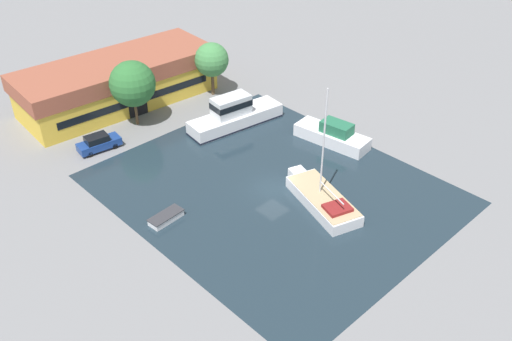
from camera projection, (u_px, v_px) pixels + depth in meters
ground_plane at (273, 189)px, 54.68m from camera, size 440.00×440.00×0.00m
water_canal at (273, 189)px, 54.68m from camera, size 26.23×31.27×0.01m
warehouse_building at (118, 82)px, 68.17m from camera, size 24.16×10.59×5.46m
quay_tree_near_building at (132, 84)px, 62.41m from camera, size 5.10×5.10×7.60m
quay_tree_by_water at (212, 60)px, 68.97m from camera, size 4.15×4.15×6.72m
parked_car at (99, 143)px, 60.11m from camera, size 4.69×2.31×1.76m
sailboat_moored at (322, 199)px, 52.28m from camera, size 5.59×9.86×11.62m
motor_cruiser at (234, 115)px, 64.20m from camera, size 11.66×4.54×3.73m
small_dinghy at (166, 217)px, 50.54m from camera, size 3.37×1.63×0.64m
cabin_boat at (333, 135)px, 61.28m from camera, size 3.76×8.54×2.58m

